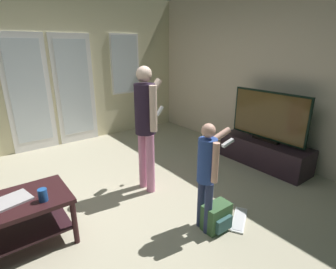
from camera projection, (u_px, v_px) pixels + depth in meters
The scene contains 12 objects.
ground_plane at pixel (106, 215), 2.90m from camera, with size 5.80×5.26×0.02m, color #B1A98E.
wall_back_with_doors at pixel (39, 74), 4.46m from camera, with size 5.80×0.09×2.74m.
wall_right_plain at pixel (269, 74), 4.10m from camera, with size 0.06×5.26×2.71m.
coffee_table at pixel (6, 217), 2.28m from camera, with size 1.07×0.59×0.48m.
tv_stand at pixel (264, 153), 4.05m from camera, with size 0.48×1.37×0.40m.
flat_screen_tv at pixel (268, 117), 3.87m from camera, with size 0.08×1.21×0.76m.
person_adult at pixel (146, 119), 3.14m from camera, with size 0.52×0.44×1.56m.
person_child at pixel (208, 169), 2.46m from camera, with size 0.53×0.30×1.12m.
backpack at pixel (217, 217), 2.63m from camera, with size 0.29×0.21×0.28m.
loose_keyboard at pixel (239, 219), 2.79m from camera, with size 0.44×0.34×0.02m.
laptop_closed at pixel (10, 201), 2.28m from camera, with size 0.31×0.24×0.02m, color #B3ACAE.
cup_near_edge at pixel (43, 195), 2.28m from camera, with size 0.08×0.08×0.11m, color #1D4C96.
Camera 1 is at (-0.93, -2.38, 1.77)m, focal length 27.87 mm.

